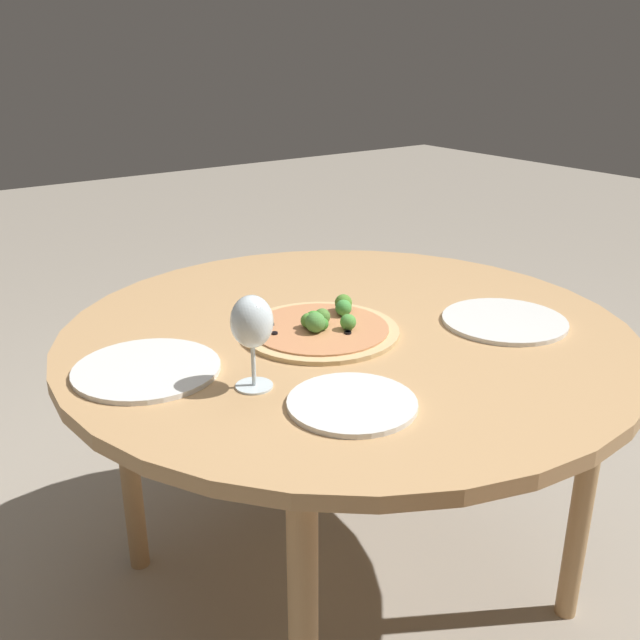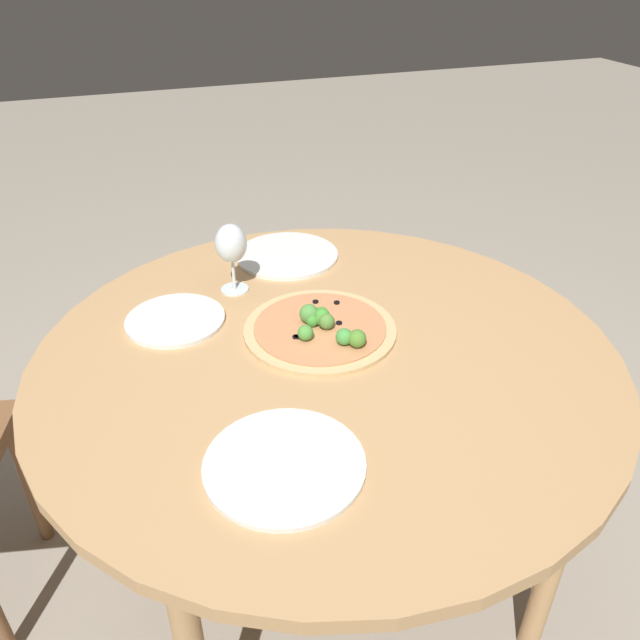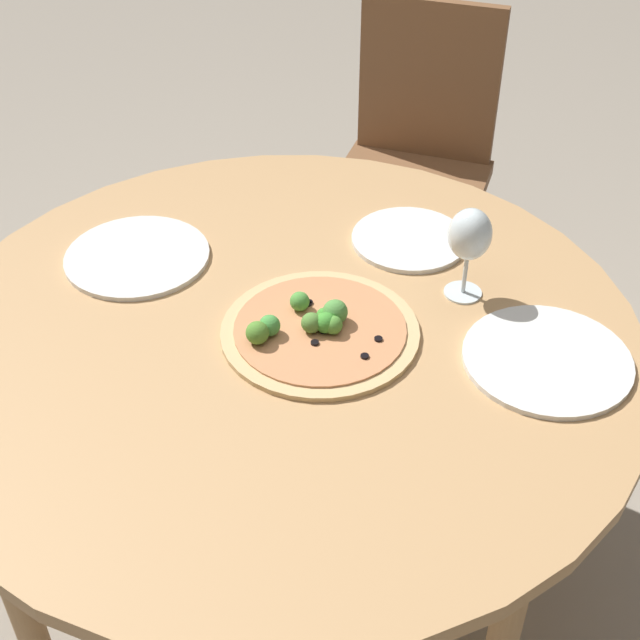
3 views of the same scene
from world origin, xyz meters
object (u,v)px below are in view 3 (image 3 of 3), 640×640
at_px(pizza, 317,328).
at_px(wine_glass, 470,237).
at_px(plate_near, 137,256).
at_px(chair, 414,164).
at_px(plate_far, 547,359).
at_px(plate_side, 409,239).

bearing_deg(pizza, wine_glass, 28.91).
xyz_separation_m(pizza, wine_glass, (0.25, 0.14, 0.11)).
relative_size(wine_glass, plate_near, 0.64).
height_order(pizza, wine_glass, wine_glass).
bearing_deg(plate_near, chair, 56.69).
height_order(wine_glass, plate_far, wine_glass).
bearing_deg(chair, plate_far, -65.25).
bearing_deg(plate_far, plate_near, 162.90).
bearing_deg(plate_near, wine_glass, -5.06).
bearing_deg(wine_glass, plate_far, -53.00).
height_order(plate_near, plate_far, same).
bearing_deg(pizza, plate_side, 63.04).
relative_size(chair, plate_near, 3.31).
bearing_deg(pizza, chair, 80.43).
xyz_separation_m(wine_glass, plate_far, (0.13, -0.18, -0.12)).
bearing_deg(wine_glass, chair, 95.45).
distance_m(wine_glass, plate_side, 0.22).
height_order(pizza, plate_far, pizza).
distance_m(chair, pizza, 1.04).
height_order(wine_glass, plate_near, wine_glass).
distance_m(pizza, plate_side, 0.34).
distance_m(chair, plate_near, 0.99).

